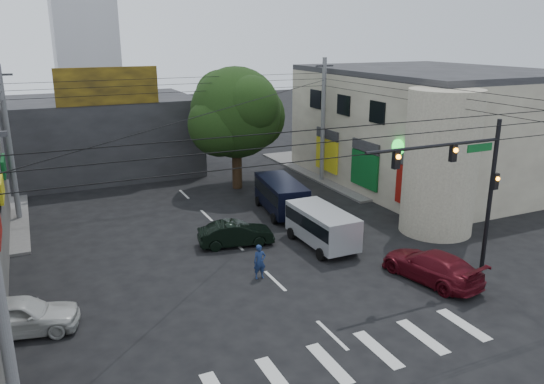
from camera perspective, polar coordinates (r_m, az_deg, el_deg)
ground at (r=22.84m, az=2.50°, el=-11.54°), size 160.00×160.00×0.00m
sidewalk_far_right at (r=46.34m, az=12.16°, el=2.88°), size 16.00×16.00×0.15m
building_right at (r=41.78m, az=16.59°, el=6.59°), size 14.00×18.00×8.00m
corner_column at (r=30.61m, az=17.67°, el=3.03°), size 4.00×4.00×8.00m
building_far at (r=44.85m, az=-17.71°, el=5.84°), size 14.00×10.00×6.00m
billboard at (r=39.47m, az=-17.28°, el=10.83°), size 7.00×0.30×2.60m
street_tree at (r=37.69m, az=-3.90°, el=8.48°), size 6.40×6.40×8.70m
traffic_gantry at (r=24.77m, az=20.07°, el=1.71°), size 7.10×0.35×7.20m
utility_pole_far_left at (r=34.43m, az=-26.43°, el=4.54°), size 0.32×0.32×9.20m
utility_pole_far_right at (r=39.72m, az=5.51°, el=7.59°), size 0.32×0.32×9.20m
dark_sedan at (r=28.17m, az=-3.92°, el=-4.49°), size 2.72×4.41×1.30m
white_compact at (r=22.32m, az=-25.53°, el=-11.91°), size 3.48×4.97×1.45m
maroon_sedan at (r=25.26m, az=16.75°, el=-7.63°), size 3.75×5.57×1.41m
silver_minivan at (r=27.98m, az=5.39°, el=-3.90°), size 4.69×2.01×2.01m
navy_van at (r=32.99m, az=0.97°, el=-0.54°), size 5.77×3.41×2.09m
traffic_officer at (r=24.38m, az=-1.34°, el=-7.51°), size 0.64×0.46×1.62m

